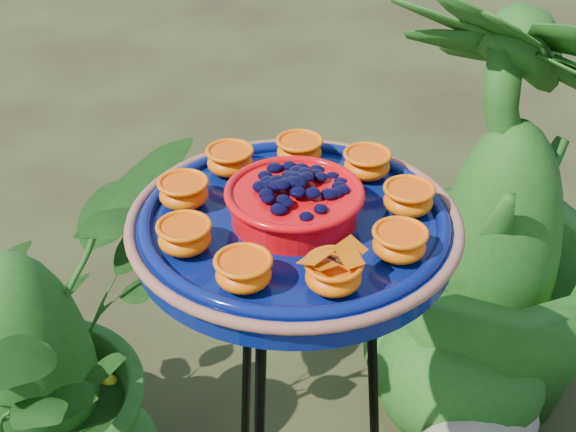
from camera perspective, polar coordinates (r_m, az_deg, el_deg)
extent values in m
torus|color=black|center=(1.13, 0.44, -2.39)|extent=(0.31, 0.31, 0.02)
cylinder|color=black|center=(1.51, -3.01, -13.28)|extent=(0.04, 0.09, 0.87)
cylinder|color=#071355|center=(1.11, 0.44, -1.07)|extent=(0.55, 0.55, 0.04)
torus|color=#965544|center=(1.10, 0.45, -0.31)|extent=(0.46, 0.46, 0.02)
torus|color=#071355|center=(1.10, 0.45, -0.14)|extent=(0.43, 0.43, 0.02)
cylinder|color=red|center=(1.09, 0.45, 0.72)|extent=(0.22, 0.22, 0.04)
torus|color=red|center=(1.08, 0.46, 1.69)|extent=(0.19, 0.19, 0.01)
ellipsoid|color=black|center=(1.08, 0.46, 1.96)|extent=(0.15, 0.15, 0.03)
ellipsoid|color=#FF5802|center=(1.20, 5.63, 3.54)|extent=(0.07, 0.07, 0.03)
cylinder|color=orange|center=(1.19, 5.68, 4.26)|extent=(0.06, 0.06, 0.01)
ellipsoid|color=#FF5802|center=(1.23, 0.81, 4.55)|extent=(0.07, 0.07, 0.03)
cylinder|color=orange|center=(1.22, 0.81, 5.25)|extent=(0.06, 0.06, 0.01)
ellipsoid|color=#FF5802|center=(1.20, -4.14, 3.81)|extent=(0.07, 0.07, 0.03)
cylinder|color=orange|center=(1.20, -4.18, 4.53)|extent=(0.06, 0.06, 0.01)
ellipsoid|color=#FF5802|center=(1.13, -7.42, 1.51)|extent=(0.07, 0.07, 0.03)
cylinder|color=orange|center=(1.12, -7.48, 2.26)|extent=(0.06, 0.06, 0.01)
ellipsoid|color=#FF5802|center=(1.04, -7.35, -1.62)|extent=(0.07, 0.07, 0.03)
cylinder|color=orange|center=(1.03, -7.42, -0.84)|extent=(0.06, 0.06, 0.01)
ellipsoid|color=#FF5802|center=(0.97, -3.17, -4.14)|extent=(0.07, 0.07, 0.03)
cylinder|color=orange|center=(0.96, -3.21, -3.33)|extent=(0.06, 0.06, 0.01)
ellipsoid|color=#FF5802|center=(0.97, 3.25, -4.36)|extent=(0.07, 0.07, 0.03)
cylinder|color=orange|center=(0.96, 3.28, -3.54)|extent=(0.06, 0.06, 0.01)
ellipsoid|color=#FF5802|center=(1.03, 7.91, -2.10)|extent=(0.07, 0.07, 0.03)
cylinder|color=orange|center=(1.02, 7.99, -1.31)|extent=(0.06, 0.06, 0.01)
ellipsoid|color=#FF5802|center=(1.12, 8.54, 1.05)|extent=(0.07, 0.07, 0.03)
cylinder|color=orange|center=(1.11, 8.61, 1.80)|extent=(0.06, 0.06, 0.01)
cylinder|color=black|center=(0.95, 3.30, -3.07)|extent=(0.02, 0.02, 0.00)
cube|color=orange|center=(0.95, 2.01, -2.92)|extent=(0.05, 0.04, 0.01)
cube|color=orange|center=(0.96, 4.41, -2.39)|extent=(0.05, 0.04, 0.01)
imported|color=#1D4E14|center=(1.73, -18.35, -9.44)|extent=(0.94, 0.96, 0.81)
imported|color=#1D4E14|center=(1.90, 15.14, 0.43)|extent=(0.81, 0.81, 1.06)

